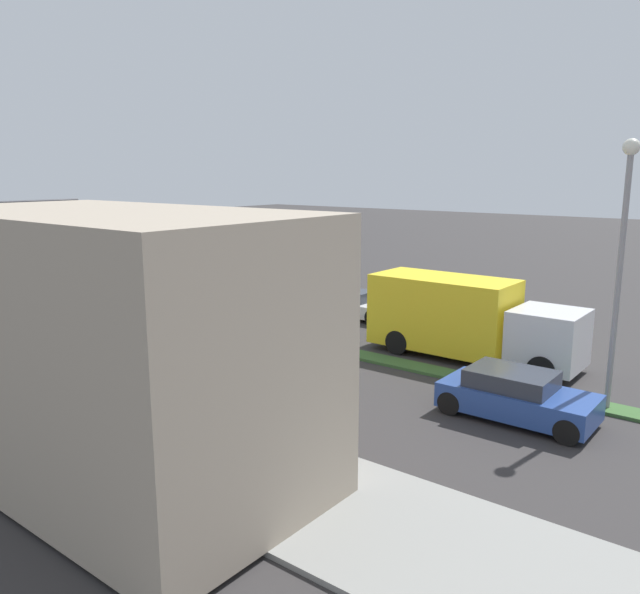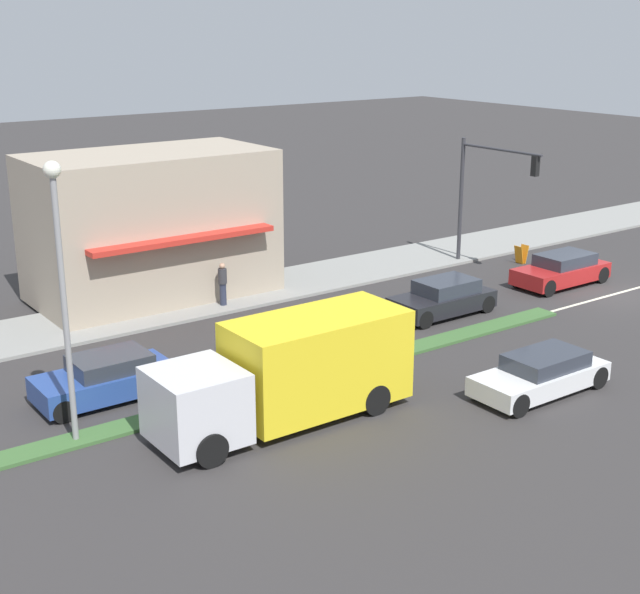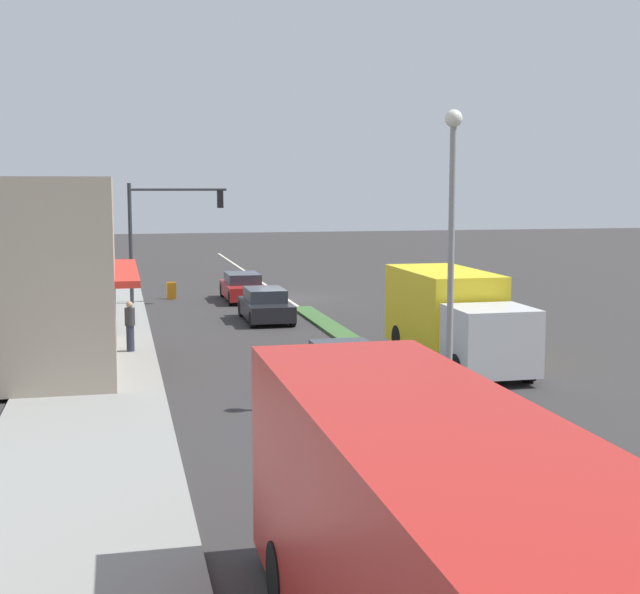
{
  "view_description": "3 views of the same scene",
  "coord_description": "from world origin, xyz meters",
  "px_view_note": "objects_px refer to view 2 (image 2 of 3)",
  "views": [
    {
      "loc": [
        18.1,
        26.65,
        6.61
      ],
      "look_at": [
        -1.83,
        10.97,
        1.52
      ],
      "focal_mm": 35.0,
      "sensor_mm": 36.0,
      "label": 1
    },
    {
      "loc": [
        -21.15,
        30.02,
        10.67
      ],
      "look_at": [
        1.65,
        13.55,
        1.95
      ],
      "focal_mm": 50.0,
      "sensor_mm": 36.0,
      "label": 2
    },
    {
      "loc": [
        8.13,
        43.67,
        5.62
      ],
      "look_at": [
        0.98,
        12.23,
        1.57
      ],
      "focal_mm": 50.0,
      "sensor_mm": 36.0,
      "label": 3
    }
  ],
  "objects_px": {
    "traffic_signal_main": "(485,182)",
    "warning_aframe_sign": "(521,254)",
    "street_lamp": "(61,268)",
    "delivery_truck": "(291,371)",
    "sedan_dark": "(443,298)",
    "van_white": "(541,374)",
    "hatchback_red": "(562,270)",
    "pedestrian": "(223,283)",
    "coupe_blue": "(106,378)"
  },
  "relations": [
    {
      "from": "street_lamp",
      "to": "hatchback_red",
      "type": "distance_m",
      "value": 22.64
    },
    {
      "from": "traffic_signal_main",
      "to": "van_white",
      "type": "distance_m",
      "value": 14.6
    },
    {
      "from": "coupe_blue",
      "to": "sedan_dark",
      "type": "bearing_deg",
      "value": -90.0
    },
    {
      "from": "coupe_blue",
      "to": "sedan_dark",
      "type": "distance_m",
      "value": 13.52
    },
    {
      "from": "traffic_signal_main",
      "to": "street_lamp",
      "type": "distance_m",
      "value": 22.25
    },
    {
      "from": "street_lamp",
      "to": "delivery_truck",
      "type": "height_order",
      "value": "street_lamp"
    },
    {
      "from": "street_lamp",
      "to": "sedan_dark",
      "type": "relative_size",
      "value": 1.8
    },
    {
      "from": "delivery_truck",
      "to": "van_white",
      "type": "distance_m",
      "value": 7.7
    },
    {
      "from": "coupe_blue",
      "to": "van_white",
      "type": "height_order",
      "value": "coupe_blue"
    },
    {
      "from": "delivery_truck",
      "to": "pedestrian",
      "type": "bearing_deg",
      "value": -19.68
    },
    {
      "from": "street_lamp",
      "to": "warning_aframe_sign",
      "type": "distance_m",
      "value": 24.5
    },
    {
      "from": "street_lamp",
      "to": "delivery_truck",
      "type": "relative_size",
      "value": 0.98
    },
    {
      "from": "warning_aframe_sign",
      "to": "hatchback_red",
      "type": "distance_m",
      "value": 3.64
    },
    {
      "from": "street_lamp",
      "to": "traffic_signal_main",
      "type": "bearing_deg",
      "value": -74.01
    },
    {
      "from": "pedestrian",
      "to": "sedan_dark",
      "type": "height_order",
      "value": "pedestrian"
    },
    {
      "from": "warning_aframe_sign",
      "to": "van_white",
      "type": "distance_m",
      "value": 15.22
    },
    {
      "from": "coupe_blue",
      "to": "van_white",
      "type": "relative_size",
      "value": 0.91
    },
    {
      "from": "van_white",
      "to": "warning_aframe_sign",
      "type": "bearing_deg",
      "value": -45.9
    },
    {
      "from": "coupe_blue",
      "to": "van_white",
      "type": "bearing_deg",
      "value": -123.91
    },
    {
      "from": "van_white",
      "to": "street_lamp",
      "type": "bearing_deg",
      "value": 68.23
    },
    {
      "from": "coupe_blue",
      "to": "sedan_dark",
      "type": "xyz_separation_m",
      "value": [
        0.0,
        -13.52,
        -0.0
      ]
    },
    {
      "from": "warning_aframe_sign",
      "to": "coupe_blue",
      "type": "distance_m",
      "value": 21.91
    },
    {
      "from": "warning_aframe_sign",
      "to": "sedan_dark",
      "type": "distance_m",
      "value": 8.81
    },
    {
      "from": "hatchback_red",
      "to": "sedan_dark",
      "type": "height_order",
      "value": "sedan_dark"
    },
    {
      "from": "street_lamp",
      "to": "coupe_blue",
      "type": "xyz_separation_m",
      "value": [
        2.2,
        -1.81,
        -4.13
      ]
    },
    {
      "from": "warning_aframe_sign",
      "to": "delivery_truck",
      "type": "bearing_deg",
      "value": 113.35
    },
    {
      "from": "traffic_signal_main",
      "to": "van_white",
      "type": "height_order",
      "value": "traffic_signal_main"
    },
    {
      "from": "warning_aframe_sign",
      "to": "van_white",
      "type": "relative_size",
      "value": 0.19
    },
    {
      "from": "street_lamp",
      "to": "delivery_truck",
      "type": "xyz_separation_m",
      "value": [
        -2.2,
        -5.4,
        -3.31
      ]
    },
    {
      "from": "sedan_dark",
      "to": "warning_aframe_sign",
      "type": "bearing_deg",
      "value": -67.32
    },
    {
      "from": "warning_aframe_sign",
      "to": "coupe_blue",
      "type": "xyz_separation_m",
      "value": [
        -3.39,
        21.64,
        0.22
      ]
    },
    {
      "from": "sedan_dark",
      "to": "delivery_truck",
      "type": "bearing_deg",
      "value": 113.9
    },
    {
      "from": "warning_aframe_sign",
      "to": "coupe_blue",
      "type": "bearing_deg",
      "value": 98.91
    },
    {
      "from": "delivery_truck",
      "to": "sedan_dark",
      "type": "height_order",
      "value": "delivery_truck"
    },
    {
      "from": "warning_aframe_sign",
      "to": "sedan_dark",
      "type": "height_order",
      "value": "sedan_dark"
    },
    {
      "from": "street_lamp",
      "to": "sedan_dark",
      "type": "distance_m",
      "value": 16.03
    },
    {
      "from": "street_lamp",
      "to": "coupe_blue",
      "type": "bearing_deg",
      "value": -39.47
    },
    {
      "from": "warning_aframe_sign",
      "to": "hatchback_red",
      "type": "bearing_deg",
      "value": 159.08
    },
    {
      "from": "coupe_blue",
      "to": "street_lamp",
      "type": "bearing_deg",
      "value": 140.53
    },
    {
      "from": "traffic_signal_main",
      "to": "warning_aframe_sign",
      "type": "distance_m",
      "value": 4.08
    },
    {
      "from": "pedestrian",
      "to": "traffic_signal_main",
      "type": "bearing_deg",
      "value": -97.75
    },
    {
      "from": "pedestrian",
      "to": "sedan_dark",
      "type": "xyz_separation_m",
      "value": [
        -5.61,
        -6.35,
        -0.35
      ]
    },
    {
      "from": "delivery_truck",
      "to": "coupe_blue",
      "type": "distance_m",
      "value": 5.74
    },
    {
      "from": "traffic_signal_main",
      "to": "pedestrian",
      "type": "height_order",
      "value": "traffic_signal_main"
    },
    {
      "from": "pedestrian",
      "to": "hatchback_red",
      "type": "height_order",
      "value": "pedestrian"
    },
    {
      "from": "street_lamp",
      "to": "delivery_truck",
      "type": "distance_m",
      "value": 6.71
    },
    {
      "from": "hatchback_red",
      "to": "van_white",
      "type": "height_order",
      "value": "hatchback_red"
    },
    {
      "from": "hatchback_red",
      "to": "sedan_dark",
      "type": "bearing_deg",
      "value": 90.0
    },
    {
      "from": "traffic_signal_main",
      "to": "sedan_dark",
      "type": "height_order",
      "value": "traffic_signal_main"
    },
    {
      "from": "street_lamp",
      "to": "coupe_blue",
      "type": "height_order",
      "value": "street_lamp"
    }
  ]
}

